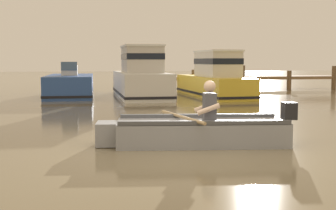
% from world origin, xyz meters
% --- Properties ---
extents(ground_plane, '(120.00, 120.00, 0.00)m').
position_xyz_m(ground_plane, '(0.00, 0.00, 0.00)').
color(ground_plane, '#7A6B4C').
extents(wooden_dock, '(11.22, 1.64, 1.31)m').
position_xyz_m(wooden_dock, '(6.60, 15.96, 0.63)').
color(wooden_dock, brown).
rests_on(wooden_dock, ground).
extents(rowboat_with_person, '(3.73, 1.98, 1.19)m').
position_xyz_m(rowboat_with_person, '(0.41, 0.88, 0.25)').
color(rowboat_with_person, gray).
rests_on(rowboat_with_person, ground).
extents(moored_boat_blue, '(2.13, 5.04, 1.51)m').
position_xyz_m(moored_boat_blue, '(-2.12, 13.02, 0.44)').
color(moored_boat_blue, '#2D519E').
rests_on(moored_boat_blue, ground).
extents(moored_boat_white, '(1.97, 6.25, 2.20)m').
position_xyz_m(moored_boat_white, '(0.85, 12.15, 0.82)').
color(moored_boat_white, white).
rests_on(moored_boat_white, ground).
extents(moored_boat_yellow, '(1.98, 6.21, 2.00)m').
position_xyz_m(moored_boat_yellow, '(4.06, 11.92, 0.74)').
color(moored_boat_yellow, gold).
rests_on(moored_boat_yellow, ground).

